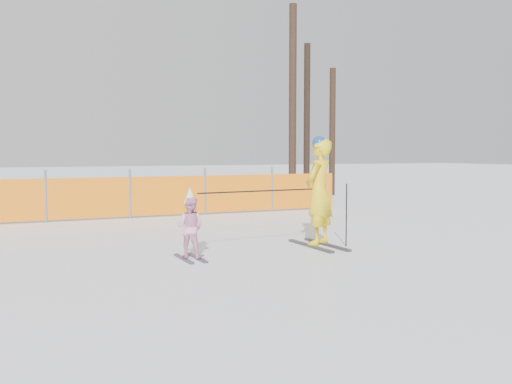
{
  "coord_description": "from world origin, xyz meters",
  "views": [
    {
      "loc": [
        -4.03,
        -8.16,
        1.67
      ],
      "look_at": [
        0.0,
        0.5,
        1.0
      ],
      "focal_mm": 40.0,
      "sensor_mm": 36.0,
      "label": 1
    }
  ],
  "objects": [
    {
      "name": "ground",
      "position": [
        0.0,
        0.0,
        0.0
      ],
      "size": [
        120.0,
        120.0,
        0.0
      ],
      "primitive_type": "plane",
      "color": "white",
      "rests_on": "ground"
    },
    {
      "name": "adult",
      "position": [
        1.2,
        0.46,
        0.98
      ],
      "size": [
        0.81,
        1.44,
        1.95
      ],
      "color": "black",
      "rests_on": "ground"
    },
    {
      "name": "child",
      "position": [
        -1.25,
        0.25,
        0.51
      ],
      "size": [
        0.58,
        0.84,
        1.13
      ],
      "color": "black",
      "rests_on": "ground"
    },
    {
      "name": "ski_poles",
      "position": [
        0.54,
        0.32,
        0.87
      ],
      "size": [
        2.79,
        0.21,
        1.12
      ],
      "color": "black",
      "rests_on": "ground"
    },
    {
      "name": "safety_fence",
      "position": [
        -2.97,
        6.15,
        0.56
      ],
      "size": [
        16.01,
        0.06,
        1.25
      ],
      "color": "#595960",
      "rests_on": "ground"
    },
    {
      "name": "tree_trunks",
      "position": [
        6.65,
        10.31,
        3.04
      ],
      "size": [
        2.41,
        0.99,
        6.94
      ],
      "color": "black",
      "rests_on": "ground"
    }
  ]
}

